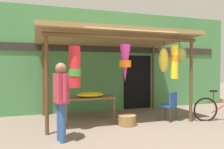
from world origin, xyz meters
The scene contains 9 objects.
ground_plane centered at (0.00, 0.00, 0.00)m, with size 30.00×30.00×0.00m, color #756656.
shop_facade centered at (0.01, 2.47, 1.79)m, with size 10.53×0.29×3.58m.
market_stall_canopy centered at (-0.07, 0.88, 2.26)m, with size 4.48×2.70×2.58m.
display_table centered at (-0.88, 1.05, 0.63)m, with size 1.47×0.73×0.69m.
flower_heap_on_table centered at (-0.83, 0.99, 0.76)m, with size 0.79×0.55×0.15m.
folding_chair centered at (1.31, 0.19, 0.50)m, with size 0.54×0.54×0.84m.
wicker_basket_by_table centered at (-0.04, 0.14, 0.14)m, with size 0.47×0.47×0.28m, color olive.
parked_bicycle centered at (2.80, -0.26, 0.35)m, with size 1.70×0.60×0.92m.
customer_foreground centered at (-1.85, -0.62, 0.97)m, with size 0.30×0.58×1.65m.
Camera 1 is at (-2.34, -5.37, 1.55)m, focal length 36.01 mm.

